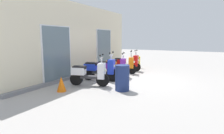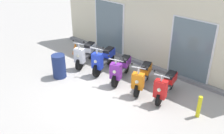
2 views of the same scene
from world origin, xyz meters
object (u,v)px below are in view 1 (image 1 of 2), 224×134
(scooter_white, at_px, (90,74))
(curb_bollard, at_px, (139,62))
(scooter_orange, at_px, (121,65))
(trash_bin, at_px, (122,78))
(scooter_blue, at_px, (101,69))
(scooter_purple, at_px, (113,67))
(traffic_cone, at_px, (61,84))
(scooter_red, at_px, (127,63))

(scooter_white, xyz_separation_m, curb_bollard, (4.93, -0.19, -0.13))
(scooter_orange, distance_m, curb_bollard, 2.17)
(scooter_white, height_order, trash_bin, scooter_white)
(scooter_blue, bearing_deg, scooter_orange, -1.91)
(scooter_orange, xyz_separation_m, trash_bin, (-2.77, -1.37, -0.02))
(scooter_purple, bearing_deg, trash_bin, -144.08)
(scooter_blue, distance_m, traffic_cone, 2.04)
(scooter_purple, relative_size, curb_bollard, 2.18)
(scooter_blue, distance_m, scooter_red, 2.74)
(scooter_blue, height_order, scooter_red, scooter_blue)
(scooter_white, height_order, traffic_cone, scooter_white)
(scooter_white, height_order, scooter_purple, scooter_white)
(scooter_white, bearing_deg, scooter_orange, 0.46)
(scooter_white, relative_size, traffic_cone, 2.86)
(scooter_blue, xyz_separation_m, scooter_red, (2.74, -0.03, -0.03))
(scooter_blue, height_order, trash_bin, scooter_blue)
(trash_bin, bearing_deg, scooter_purple, 35.92)
(scooter_white, xyz_separation_m, trash_bin, (0.01, -1.35, -0.03))
(scooter_white, relative_size, curb_bollard, 2.13)
(scooter_red, distance_m, curb_bollard, 1.29)
(scooter_white, distance_m, curb_bollard, 4.94)
(traffic_cone, bearing_deg, curb_bollard, -5.91)
(scooter_red, relative_size, curb_bollard, 2.20)
(scooter_purple, distance_m, scooter_orange, 0.92)
(scooter_orange, height_order, trash_bin, scooter_orange)
(traffic_cone, bearing_deg, trash_bin, -58.70)
(scooter_orange, height_order, traffic_cone, scooter_orange)
(scooter_white, distance_m, scooter_purple, 1.86)
(trash_bin, bearing_deg, curb_bollard, 13.20)
(curb_bollard, bearing_deg, scooter_white, 177.77)
(scooter_white, distance_m, trash_bin, 1.35)
(scooter_purple, distance_m, scooter_red, 1.81)
(scooter_red, height_order, trash_bin, scooter_red)
(trash_bin, xyz_separation_m, curb_bollard, (4.92, 1.15, -0.10))
(scooter_red, bearing_deg, scooter_orange, -177.98)
(scooter_orange, relative_size, scooter_red, 1.03)
(scooter_orange, bearing_deg, trash_bin, -153.68)
(scooter_purple, height_order, scooter_red, scooter_red)
(scooter_blue, bearing_deg, traffic_cone, 170.16)
(trash_bin, height_order, traffic_cone, trash_bin)
(scooter_blue, relative_size, trash_bin, 1.77)
(scooter_purple, bearing_deg, scooter_blue, 174.30)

